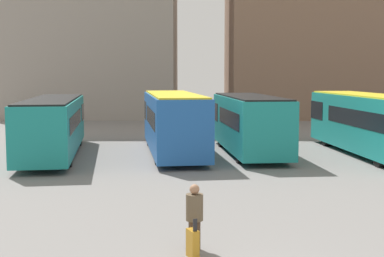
{
  "coord_description": "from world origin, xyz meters",
  "views": [
    {
      "loc": [
        -1.03,
        -9.21,
        4.19
      ],
      "look_at": [
        -1.1,
        13.19,
        1.9
      ],
      "focal_mm": 50.0,
      "sensor_mm": 36.0,
      "label": 1
    }
  ],
  "objects_px": {
    "bus_1": "(175,121)",
    "traveler": "(196,211)",
    "bus_2": "(251,122)",
    "suitcase": "(195,243)",
    "bus_0": "(55,124)",
    "bus_3": "(371,122)"
  },
  "relations": [
    {
      "from": "bus_1",
      "to": "traveler",
      "type": "distance_m",
      "value": 15.66
    },
    {
      "from": "bus_1",
      "to": "bus_3",
      "type": "relative_size",
      "value": 0.92
    },
    {
      "from": "bus_1",
      "to": "bus_2",
      "type": "height_order",
      "value": "bus_1"
    },
    {
      "from": "traveler",
      "to": "bus_0",
      "type": "bearing_deg",
      "value": 1.61
    },
    {
      "from": "bus_0",
      "to": "traveler",
      "type": "xyz_separation_m",
      "value": [
        7.22,
        -15.02,
        -0.67
      ]
    },
    {
      "from": "bus_0",
      "to": "bus_1",
      "type": "xyz_separation_m",
      "value": [
        6.16,
        0.58,
        0.11
      ]
    },
    {
      "from": "bus_3",
      "to": "traveler",
      "type": "height_order",
      "value": "bus_3"
    },
    {
      "from": "bus_1",
      "to": "bus_2",
      "type": "bearing_deg",
      "value": -98.15
    },
    {
      "from": "bus_0",
      "to": "traveler",
      "type": "relative_size",
      "value": 7.58
    },
    {
      "from": "bus_3",
      "to": "traveler",
      "type": "distance_m",
      "value": 17.73
    },
    {
      "from": "bus_0",
      "to": "traveler",
      "type": "distance_m",
      "value": 16.68
    },
    {
      "from": "traveler",
      "to": "suitcase",
      "type": "height_order",
      "value": "traveler"
    },
    {
      "from": "bus_1",
      "to": "bus_3",
      "type": "height_order",
      "value": "bus_1"
    },
    {
      "from": "bus_2",
      "to": "suitcase",
      "type": "relative_size",
      "value": 10.19
    },
    {
      "from": "bus_1",
      "to": "suitcase",
      "type": "relative_size",
      "value": 11.59
    },
    {
      "from": "suitcase",
      "to": "traveler",
      "type": "bearing_deg",
      "value": -28.94
    },
    {
      "from": "bus_3",
      "to": "suitcase",
      "type": "xyz_separation_m",
      "value": [
        -9.17,
        -15.7,
        -1.38
      ]
    },
    {
      "from": "suitcase",
      "to": "bus_3",
      "type": "bearing_deg",
      "value": -54.34
    },
    {
      "from": "bus_2",
      "to": "traveler",
      "type": "height_order",
      "value": "bus_2"
    },
    {
      "from": "suitcase",
      "to": "bus_1",
      "type": "bearing_deg",
      "value": -20.47
    },
    {
      "from": "bus_2",
      "to": "bus_3",
      "type": "xyz_separation_m",
      "value": [
        6.18,
        -0.4,
        0.06
      ]
    },
    {
      "from": "bus_1",
      "to": "traveler",
      "type": "height_order",
      "value": "bus_1"
    }
  ]
}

